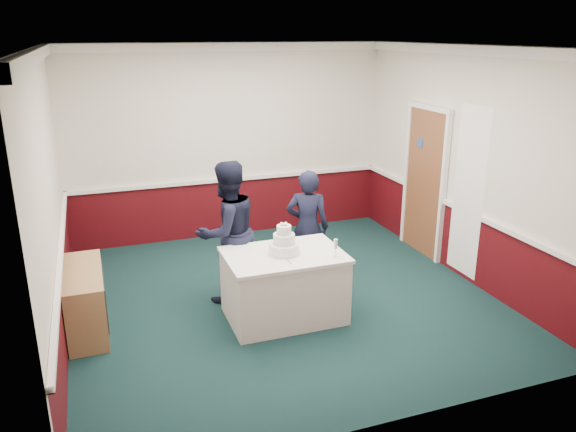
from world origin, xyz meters
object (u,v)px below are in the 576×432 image
object	(u,v)px
champagne_flute	(336,245)
person_woman	(308,227)
sideboard	(86,300)
cake_knife	(288,260)
person_man	(227,232)
cake_table	(284,285)
wedding_cake	(284,244)

from	to	relation	value
champagne_flute	person_woman	bearing A→B (deg)	84.36
sideboard	person_woman	xyz separation A→B (m)	(2.74, 0.35, 0.40)
cake_knife	person_man	xyz separation A→B (m)	(-0.45, 0.90, 0.07)
sideboard	cake_knife	distance (m)	2.26
cake_table	champagne_flute	world-z (taller)	champagne_flute
cake_table	champagne_flute	xyz separation A→B (m)	(0.50, -0.28, 0.53)
cake_knife	person_man	world-z (taller)	person_man
cake_table	cake_knife	xyz separation A→B (m)	(-0.03, -0.20, 0.39)
wedding_cake	person_woman	xyz separation A→B (m)	(0.61, 0.82, -0.15)
sideboard	wedding_cake	bearing A→B (deg)	-12.63
cake_table	wedding_cake	bearing A→B (deg)	90.00
person_man	wedding_cake	bearing A→B (deg)	103.14
champagne_flute	person_man	distance (m)	1.38
champagne_flute	sideboard	bearing A→B (deg)	163.95
wedding_cake	cake_knife	bearing A→B (deg)	-98.53
person_man	champagne_flute	bearing A→B (deg)	113.80
cake_table	person_man	size ratio (longest dim) A/B	0.76
wedding_cake	cake_knife	size ratio (longest dim) A/B	1.65
sideboard	champagne_flute	size ratio (longest dim) A/B	5.85
cake_knife	champagne_flute	size ratio (longest dim) A/B	1.07
champagne_flute	person_woman	xyz separation A→B (m)	(0.11, 1.10, -0.17)
champagne_flute	person_woman	size ratio (longest dim) A/B	0.14
cake_table	cake_knife	distance (m)	0.44
person_woman	champagne_flute	bearing A→B (deg)	109.03
person_woman	sideboard	bearing A→B (deg)	31.87
sideboard	person_man	bearing A→B (deg)	7.50
champagne_flute	person_woman	world-z (taller)	person_woman
cake_table	cake_knife	world-z (taller)	cake_knife
wedding_cake	person_woman	distance (m)	1.04
person_man	person_woman	size ratio (longest dim) A/B	1.15
person_man	sideboard	bearing A→B (deg)	-13.65
champagne_flute	cake_knife	bearing A→B (deg)	171.42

